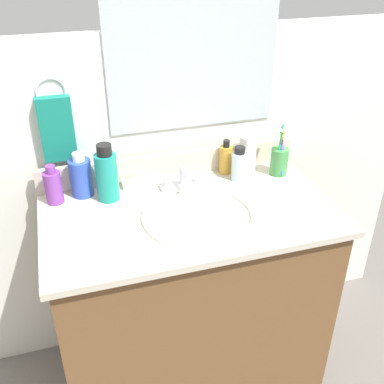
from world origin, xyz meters
name	(u,v)px	position (x,y,z in m)	size (l,w,h in m)	color
ground_plane	(191,372)	(0.00, 0.00, 0.00)	(6.00, 6.00, 0.00)	#66605B
vanity_cabinet	(190,303)	(0.00, 0.00, 0.38)	(0.91, 0.49, 0.77)	brown
countertop	(190,214)	(0.00, 0.00, 0.78)	(0.95, 0.53, 0.02)	beige
backsplash	(170,164)	(0.00, 0.25, 0.83)	(0.95, 0.02, 0.09)	beige
back_wall	(167,199)	(0.00, 0.32, 0.65)	(2.05, 0.04, 1.30)	silver
mirror_panel	(193,47)	(0.10, 0.29, 1.24)	(0.60, 0.01, 0.56)	#B2BCC6
towel_ring	(51,92)	(-0.38, 0.29, 1.13)	(0.10, 0.10, 0.01)	silver
hand_towel	(57,129)	(-0.38, 0.28, 1.01)	(0.11, 0.04, 0.22)	#147260
sink_basin	(200,224)	(0.02, -0.04, 0.76)	(0.37, 0.37, 0.11)	white
faucet	(183,180)	(0.02, 0.16, 0.82)	(0.16, 0.10, 0.08)	silver
bottle_lotion_white	(247,153)	(0.28, 0.21, 0.86)	(0.06, 0.06, 0.16)	white
bottle_gel_clear	(239,165)	(0.23, 0.15, 0.85)	(0.05, 0.05, 0.13)	silver
bottle_shampoo_blue	(81,177)	(-0.32, 0.21, 0.86)	(0.07, 0.07, 0.16)	#2D4CB2
bottle_oil_amber	(226,159)	(0.20, 0.22, 0.84)	(0.05, 0.05, 0.13)	gold
bottle_cream_purple	(53,186)	(-0.41, 0.18, 0.85)	(0.06, 0.06, 0.14)	#7A3899
bottle_mouthwash_teal	(107,175)	(-0.24, 0.15, 0.88)	(0.07, 0.07, 0.20)	teal
cup_green	(279,160)	(0.39, 0.15, 0.84)	(0.06, 0.09, 0.20)	#3F8C47
soap_bar	(131,184)	(-0.15, 0.21, 0.80)	(0.06, 0.04, 0.02)	white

